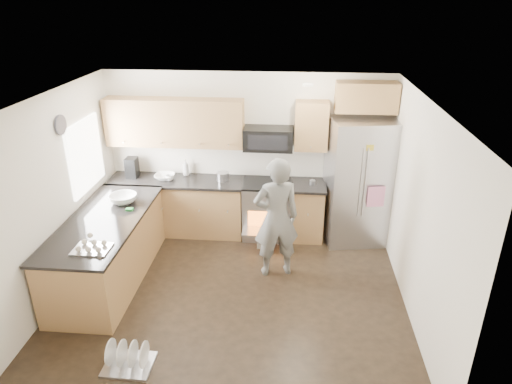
# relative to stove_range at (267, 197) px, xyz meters

# --- Properties ---
(ground) EXTENTS (4.50, 4.50, 0.00)m
(ground) POSITION_rel_stove_range_xyz_m (-0.35, -1.69, -0.68)
(ground) COLOR black
(ground) RESTS_ON ground
(room_shell) EXTENTS (4.54, 4.04, 2.62)m
(room_shell) POSITION_rel_stove_range_xyz_m (-0.39, -1.68, 1.00)
(room_shell) COLOR white
(room_shell) RESTS_ON ground
(back_cabinet_run) EXTENTS (4.45, 0.64, 2.50)m
(back_cabinet_run) POSITION_rel_stove_range_xyz_m (-0.94, 0.05, 0.29)
(back_cabinet_run) COLOR #9F753F
(back_cabinet_run) RESTS_ON ground
(peninsula) EXTENTS (0.96, 2.36, 1.05)m
(peninsula) POSITION_rel_stove_range_xyz_m (-2.10, -1.44, -0.21)
(peninsula) COLOR #9F753F
(peninsula) RESTS_ON ground
(stove_range) EXTENTS (0.76, 0.97, 1.79)m
(stove_range) POSITION_rel_stove_range_xyz_m (0.00, 0.00, 0.00)
(stove_range) COLOR #B7B7BC
(stove_range) RESTS_ON ground
(refrigerator) EXTENTS (1.08, 0.90, 1.99)m
(refrigerator) POSITION_rel_stove_range_xyz_m (1.42, 0.01, 0.32)
(refrigerator) COLOR #B7B7BC
(refrigerator) RESTS_ON ground
(person) EXTENTS (0.72, 0.57, 1.74)m
(person) POSITION_rel_stove_range_xyz_m (0.19, -1.11, 0.19)
(person) COLOR slate
(person) RESTS_ON ground
(dish_rack) EXTENTS (0.52, 0.42, 0.32)m
(dish_rack) POSITION_rel_stove_range_xyz_m (-1.30, -3.03, -0.59)
(dish_rack) COLOR #B7B7BC
(dish_rack) RESTS_ON ground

